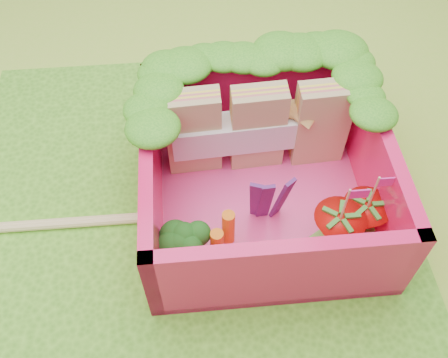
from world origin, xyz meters
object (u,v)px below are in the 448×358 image
broccoli (184,240)px  strawberry_right (363,218)px  strawberry_left (336,231)px  sandwich_stack (259,128)px  bento_box (264,173)px

broccoli → strawberry_right: (0.96, 0.06, -0.03)m
strawberry_left → strawberry_right: (0.16, 0.07, -0.01)m
strawberry_right → broccoli: bearing=-176.2°
sandwich_stack → strawberry_right: (0.49, -0.58, -0.14)m
broccoli → strawberry_left: size_ratio=0.61×
sandwich_stack → strawberry_left: sandwich_stack is taller
bento_box → strawberry_left: (0.34, -0.35, -0.08)m
strawberry_left → strawberry_right: size_ratio=1.03×
broccoli → bento_box: bearing=36.9°
broccoli → strawberry_left: strawberry_left is taller
broccoli → sandwich_stack: bearing=54.1°
strawberry_left → strawberry_right: bearing=23.0°
strawberry_right → strawberry_left: bearing=-157.0°
bento_box → strawberry_right: 0.58m
sandwich_stack → strawberry_left: (0.33, -0.65, -0.13)m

